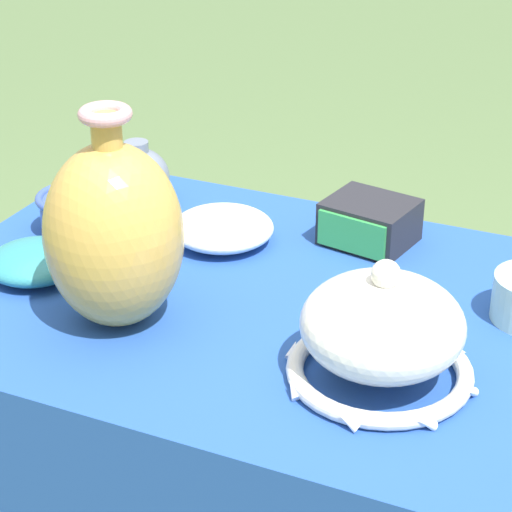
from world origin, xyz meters
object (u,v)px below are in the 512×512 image
at_px(jar_round_slate, 138,177).
at_px(bowl_shallow_porcelain, 223,228).
at_px(vase_dome_bell, 382,334).
at_px(bowl_shallow_teal, 36,261).
at_px(mosaic_tile_box, 369,222).
at_px(cup_wide_cobalt, 75,211).
at_px(vase_tall_bulbous, 114,234).

bearing_deg(jar_round_slate, bowl_shallow_porcelain, -20.03).
xyz_separation_m(vase_dome_bell, bowl_shallow_teal, (-0.55, 0.05, -0.04)).
height_order(jar_round_slate, bowl_shallow_teal, jar_round_slate).
relative_size(mosaic_tile_box, cup_wide_cobalt, 1.21).
distance_m(vase_tall_bulbous, vase_dome_bell, 0.37).
xyz_separation_m(vase_dome_bell, cup_wide_cobalt, (-0.57, 0.20, -0.03)).
xyz_separation_m(vase_tall_bulbous, vase_dome_bell, (0.37, 0.01, -0.07)).
relative_size(vase_tall_bulbous, jar_round_slate, 2.65).
height_order(vase_dome_bell, cup_wide_cobalt, vase_dome_bell).
height_order(vase_tall_bulbous, bowl_shallow_porcelain, vase_tall_bulbous).
height_order(vase_tall_bulbous, jar_round_slate, vase_tall_bulbous).
xyz_separation_m(cup_wide_cobalt, bowl_shallow_teal, (0.03, -0.15, -0.01)).
bearing_deg(bowl_shallow_teal, bowl_shallow_porcelain, 46.27).
distance_m(vase_dome_bell, mosaic_tile_box, 0.38).
relative_size(cup_wide_cobalt, bowl_shallow_teal, 0.86).
relative_size(vase_tall_bulbous, bowl_shallow_porcelain, 1.88).
bearing_deg(bowl_shallow_teal, cup_wide_cobalt, 100.59).
height_order(bowl_shallow_porcelain, bowl_shallow_teal, bowl_shallow_porcelain).
bearing_deg(jar_round_slate, vase_tall_bulbous, -63.92).
xyz_separation_m(jar_round_slate, cup_wide_cobalt, (-0.04, -0.13, -0.02)).
relative_size(vase_tall_bulbous, vase_dome_bell, 1.24).
bearing_deg(bowl_shallow_teal, mosaic_tile_box, 36.60).
relative_size(vase_dome_bell, cup_wide_cobalt, 1.98).
xyz_separation_m(jar_round_slate, bowl_shallow_teal, (-0.01, -0.28, -0.03)).
bearing_deg(bowl_shallow_teal, vase_dome_bell, -5.19).
bearing_deg(cup_wide_cobalt, mosaic_tile_box, 19.64).
bearing_deg(mosaic_tile_box, bowl_shallow_porcelain, -145.58).
distance_m(jar_round_slate, bowl_shallow_porcelain, 0.21).
bearing_deg(vase_dome_bell, vase_tall_bulbous, -178.38).
relative_size(vase_dome_bell, jar_round_slate, 2.13).
xyz_separation_m(jar_round_slate, bowl_shallow_porcelain, (0.19, -0.07, -0.03)).
relative_size(vase_dome_bell, mosaic_tile_box, 1.64).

